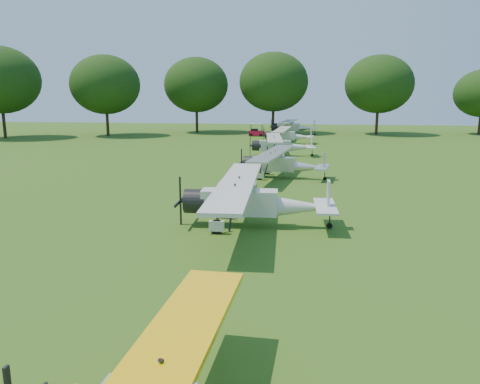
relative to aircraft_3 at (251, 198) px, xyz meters
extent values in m
plane|color=#2A5816|center=(-0.07, -1.55, -1.40)|extent=(160.00, 160.00, 0.00)
cylinder|color=black|center=(30.26, 56.50, 0.45)|extent=(0.44, 0.44, 3.70)
cylinder|color=black|center=(14.21, 54.67, 0.86)|extent=(0.44, 0.44, 4.51)
ellipsoid|color=black|center=(14.21, 54.67, 6.37)|extent=(10.52, 10.52, 8.94)
cylinder|color=black|center=(-2.19, 55.19, 0.97)|extent=(0.44, 0.44, 4.74)
ellipsoid|color=black|center=(-2.19, 55.19, 6.76)|extent=(11.05, 11.05, 9.39)
cylinder|color=black|center=(-14.82, 54.99, 0.85)|extent=(0.44, 0.44, 4.49)
ellipsoid|color=black|center=(-14.82, 54.99, 6.33)|extent=(10.47, 10.47, 8.90)
cylinder|color=black|center=(-26.97, 46.96, 0.82)|extent=(0.44, 0.44, 4.44)
ellipsoid|color=black|center=(-26.97, 46.96, 6.25)|extent=(10.36, 10.36, 8.80)
cylinder|color=black|center=(-40.23, 41.37, 0.99)|extent=(0.44, 0.44, 4.77)
ellipsoid|color=black|center=(-40.23, 41.37, 6.83)|extent=(11.14, 11.14, 9.47)
cube|color=silver|center=(-0.57, -0.02, -0.20)|extent=(3.67, 1.19, 1.20)
cone|color=silver|center=(2.51, 0.07, -0.37)|extent=(3.22, 1.12, 1.02)
cube|color=#8CA5B2|center=(-0.68, -0.02, 0.42)|extent=(1.85, 1.10, 0.63)
cylinder|color=black|center=(-2.73, -0.08, -0.20)|extent=(1.06, 1.21, 1.18)
cube|color=black|center=(-3.47, -0.10, -0.20)|extent=(0.07, 0.14, 2.39)
cube|color=silver|center=(-0.68, -0.02, 0.71)|extent=(2.00, 12.11, 0.16)
cube|color=silver|center=(3.64, 0.10, 0.20)|extent=(0.13, 0.63, 1.48)
cube|color=silver|center=(3.53, 0.10, -0.32)|extent=(1.06, 3.22, 0.10)
cylinder|color=black|center=(-1.44, -1.47, -1.06)|extent=(0.69, 0.20, 0.68)
cylinder|color=black|center=(-1.52, 1.38, -1.06)|extent=(0.69, 0.20, 0.68)
cylinder|color=black|center=(3.76, 0.11, -1.26)|extent=(0.28, 0.10, 0.27)
cube|color=silver|center=(0.34, 13.63, -0.33)|extent=(3.36, 1.44, 1.07)
cone|color=silver|center=(3.05, 13.22, -0.48)|extent=(2.95, 1.33, 0.91)
cube|color=#8CA5B2|center=(0.24, 13.64, 0.23)|extent=(1.75, 1.17, 0.56)
cylinder|color=black|center=(-1.57, 13.91, -0.33)|extent=(1.06, 1.18, 1.06)
cube|color=black|center=(-2.22, 14.01, -0.33)|extent=(0.08, 0.13, 2.13)
cube|color=silver|center=(0.24, 13.64, 0.48)|extent=(3.06, 10.87, 0.14)
cube|color=silver|center=(4.06, 13.07, 0.02)|extent=(0.18, 0.57, 1.32)
cube|color=silver|center=(3.96, 13.08, -0.43)|extent=(1.28, 2.94, 0.09)
cylinder|color=black|center=(-0.65, 12.49, -1.09)|extent=(0.63, 0.25, 0.61)
cylinder|color=black|center=(-0.28, 15.00, -1.09)|extent=(0.63, 0.25, 0.61)
cylinder|color=black|center=(4.16, 13.05, -1.28)|extent=(0.25, 0.12, 0.24)
cube|color=silver|center=(-0.29, 26.45, -0.34)|extent=(3.30, 1.22, 1.06)
cone|color=silver|center=(2.43, 26.67, -0.49)|extent=(2.89, 1.13, 0.91)
cube|color=#8CA5B2|center=(-0.39, 26.44, 0.22)|extent=(1.69, 1.06, 0.56)
cylinder|color=black|center=(-2.20, 26.30, -0.34)|extent=(0.99, 1.12, 1.05)
cube|color=black|center=(-2.86, 26.24, -0.34)|extent=(0.07, 0.13, 2.12)
cube|color=silver|center=(-0.39, 26.44, 0.47)|extent=(2.32, 10.80, 0.14)
cube|color=silver|center=(3.44, 26.75, 0.02)|extent=(0.15, 0.56, 1.31)
cube|color=silver|center=(3.34, 26.74, -0.44)|extent=(1.08, 2.89, 0.09)
cylinder|color=black|center=(-0.99, 25.13, -1.09)|extent=(0.62, 0.21, 0.61)
cylinder|color=black|center=(-1.19, 27.64, -1.09)|extent=(0.62, 0.21, 0.61)
cylinder|color=black|center=(3.54, 26.76, -1.28)|extent=(0.25, 0.10, 0.24)
cube|color=silver|center=(0.03, 39.10, -0.38)|extent=(3.17, 1.13, 1.02)
cone|color=silver|center=(2.65, 38.92, -0.52)|extent=(2.78, 1.06, 0.87)
cube|color=#8CA5B2|center=(-0.06, 39.11, 0.16)|extent=(1.61, 1.00, 0.53)
cylinder|color=black|center=(-1.81, 39.23, -0.38)|extent=(0.94, 1.07, 1.01)
cube|color=black|center=(-2.44, 39.27, -0.38)|extent=(0.07, 0.12, 2.04)
cube|color=silver|center=(-0.06, 39.11, 0.40)|extent=(2.11, 10.38, 0.14)
cube|color=silver|center=(3.62, 38.86, -0.04)|extent=(0.13, 0.54, 1.26)
cube|color=silver|center=(3.53, 38.86, -0.47)|extent=(1.01, 2.77, 0.09)
cylinder|color=black|center=(-0.83, 37.94, -1.11)|extent=(0.59, 0.20, 0.58)
cylinder|color=black|center=(-0.66, 40.37, -1.11)|extent=(0.59, 0.20, 0.58)
cylinder|color=black|center=(3.72, 38.85, -1.28)|extent=(0.24, 0.09, 0.23)
cube|color=silver|center=(0.40, 53.07, -0.25)|extent=(3.60, 1.44, 1.15)
cone|color=silver|center=(3.33, 52.72, -0.41)|extent=(3.16, 1.34, 0.98)
cube|color=#8CA5B2|center=(0.29, 53.08, 0.35)|extent=(1.86, 1.20, 0.60)
cylinder|color=black|center=(-1.67, 53.31, -0.25)|extent=(1.11, 1.25, 1.14)
cube|color=black|center=(-2.37, 53.39, -0.25)|extent=(0.08, 0.14, 2.30)
cube|color=silver|center=(0.29, 53.08, 0.63)|extent=(2.93, 11.70, 0.15)
cube|color=silver|center=(4.42, 52.59, 0.13)|extent=(0.18, 0.61, 1.42)
cube|color=silver|center=(4.31, 52.61, -0.36)|extent=(1.28, 3.15, 0.10)
cylinder|color=black|center=(-0.63, 51.81, -1.07)|extent=(0.67, 0.25, 0.66)
cylinder|color=black|center=(-0.31, 54.53, -1.07)|extent=(0.67, 0.25, 0.66)
cylinder|color=black|center=(4.53, 52.58, -1.27)|extent=(0.27, 0.12, 0.26)
cube|color=#B30C28|center=(-4.33, 49.19, -0.94)|extent=(2.34, 1.39, 0.72)
cube|color=black|center=(-4.63, 49.21, -0.53)|extent=(1.00, 1.19, 0.46)
cube|color=silver|center=(-4.33, 49.19, 0.47)|extent=(2.24, 1.48, 0.08)
cylinder|color=black|center=(-5.14, 48.61, -1.17)|extent=(0.46, 0.18, 0.45)
cylinder|color=black|center=(-5.05, 49.88, -1.17)|extent=(0.46, 0.18, 0.45)
cylinder|color=black|center=(-3.60, 48.50, -1.17)|extent=(0.46, 0.18, 0.45)
cylinder|color=black|center=(-3.51, 49.77, -1.17)|extent=(0.46, 0.18, 0.45)
camera|label=1|loc=(2.25, -21.80, 4.93)|focal=35.00mm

